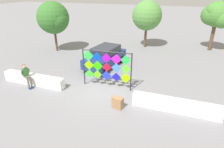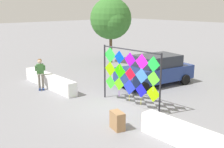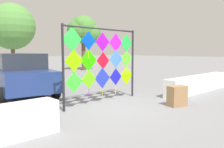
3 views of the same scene
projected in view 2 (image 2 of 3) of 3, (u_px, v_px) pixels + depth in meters
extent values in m
plane|color=gray|center=(115.00, 108.00, 11.50)|extent=(120.00, 120.00, 0.00)
cube|color=white|center=(49.00, 81.00, 14.32)|extent=(4.46, 0.51, 0.69)
cube|color=white|center=(205.00, 144.00, 7.79)|extent=(4.46, 0.51, 0.69)
cylinder|color=#232328|center=(105.00, 72.00, 12.52)|extent=(0.07, 0.07, 2.47)
cylinder|color=#232328|center=(160.00, 85.00, 10.38)|extent=(0.07, 0.07, 2.47)
cylinder|color=#232328|center=(130.00, 50.00, 11.16)|extent=(3.09, 0.22, 0.06)
cube|color=#3EEC31|center=(111.00, 82.00, 12.37)|extent=(0.63, 0.05, 0.63)
cube|color=#66E216|center=(119.00, 84.00, 11.96)|extent=(0.59, 0.04, 0.59)
cylinder|color=#9516E5|center=(119.00, 93.00, 12.07)|extent=(0.02, 0.02, 0.28)
cube|color=blue|center=(129.00, 87.00, 11.57)|extent=(0.68, 0.05, 0.68)
cylinder|color=yellow|center=(129.00, 98.00, 11.69)|extent=(0.02, 0.02, 0.27)
cube|color=#191AE5|center=(141.00, 91.00, 11.12)|extent=(0.59, 0.04, 0.59)
cylinder|color=yellow|center=(141.00, 101.00, 11.24)|extent=(0.02, 0.02, 0.32)
cube|color=#A1EC07|center=(153.00, 94.00, 10.72)|extent=(0.68, 0.05, 0.68)
cube|color=#82D307|center=(110.00, 69.00, 12.21)|extent=(0.66, 0.05, 0.66)
cube|color=#29F605|center=(120.00, 71.00, 11.83)|extent=(0.67, 0.05, 0.67)
cylinder|color=#C616E5|center=(120.00, 81.00, 11.94)|extent=(0.02, 0.02, 0.24)
cube|color=red|center=(130.00, 74.00, 11.40)|extent=(0.57, 0.04, 0.57)
cube|color=#3C7DF4|center=(141.00, 76.00, 10.96)|extent=(0.64, 0.05, 0.64)
cube|color=#60DE2F|center=(153.00, 79.00, 10.57)|extent=(0.62, 0.05, 0.62)
cylinder|color=#AB16E5|center=(153.00, 89.00, 10.68)|extent=(0.02, 0.02, 0.20)
cube|color=green|center=(110.00, 55.00, 12.10)|extent=(0.71, 0.05, 0.71)
cube|color=#053CEA|center=(119.00, 57.00, 11.68)|extent=(0.58, 0.04, 0.58)
cylinder|color=gold|center=(119.00, 67.00, 11.78)|extent=(0.02, 0.02, 0.25)
cube|color=#940ED7|center=(130.00, 60.00, 11.27)|extent=(0.61, 0.04, 0.61)
cube|color=#F618E6|center=(142.00, 62.00, 10.84)|extent=(0.65, 0.05, 0.65)
cylinder|color=#16E526|center=(142.00, 72.00, 10.95)|extent=(0.02, 0.02, 0.19)
cube|color=green|center=(153.00, 64.00, 10.45)|extent=(0.63, 0.05, 0.63)
cylinder|color=#E516BD|center=(153.00, 75.00, 10.56)|extent=(0.02, 0.02, 0.24)
cylinder|color=#666056|center=(39.00, 83.00, 13.86)|extent=(0.11, 0.11, 0.69)
cylinder|color=#666056|center=(39.00, 75.00, 13.94)|extent=(0.40, 0.28, 0.13)
cube|color=navy|center=(40.00, 89.00, 13.87)|extent=(0.26, 0.19, 0.09)
cylinder|color=#666056|center=(43.00, 83.00, 13.90)|extent=(0.11, 0.11, 0.69)
cylinder|color=#666056|center=(42.00, 75.00, 13.99)|extent=(0.40, 0.28, 0.13)
cube|color=navy|center=(43.00, 89.00, 13.92)|extent=(0.26, 0.19, 0.09)
cube|color=#3D7538|center=(40.00, 69.00, 14.07)|extent=(0.33, 0.41, 0.52)
sphere|color=#DBB293|center=(40.00, 61.00, 13.97)|extent=(0.22, 0.22, 0.22)
sphere|color=brown|center=(40.00, 61.00, 13.99)|extent=(0.22, 0.22, 0.22)
cylinder|color=#3D7538|center=(36.00, 68.00, 13.98)|extent=(0.19, 0.15, 0.31)
cylinder|color=#3D7538|center=(45.00, 68.00, 14.10)|extent=(0.19, 0.15, 0.31)
cube|color=navy|center=(155.00, 73.00, 14.73)|extent=(2.44, 4.39, 0.74)
cube|color=#282D38|center=(157.00, 60.00, 14.64)|extent=(1.93, 2.55, 0.59)
cylinder|color=black|center=(144.00, 88.00, 13.36)|extent=(0.31, 0.58, 0.55)
cylinder|color=black|center=(123.00, 80.00, 14.83)|extent=(0.31, 0.58, 0.55)
cylinder|color=black|center=(185.00, 80.00, 14.81)|extent=(0.31, 0.58, 0.55)
cylinder|color=black|center=(163.00, 73.00, 16.27)|extent=(0.31, 0.58, 0.55)
cube|color=#9E754C|center=(117.00, 121.00, 9.44)|extent=(0.64, 0.47, 0.63)
cylinder|color=brown|center=(111.00, 47.00, 20.44)|extent=(0.22, 0.22, 2.34)
sphere|color=#38752D|center=(111.00, 19.00, 19.93)|extent=(3.01, 3.01, 3.01)
sphere|color=#38752D|center=(114.00, 22.00, 19.44)|extent=(2.00, 2.00, 2.00)
sphere|color=#38752D|center=(106.00, 16.00, 19.80)|extent=(2.07, 2.07, 2.07)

